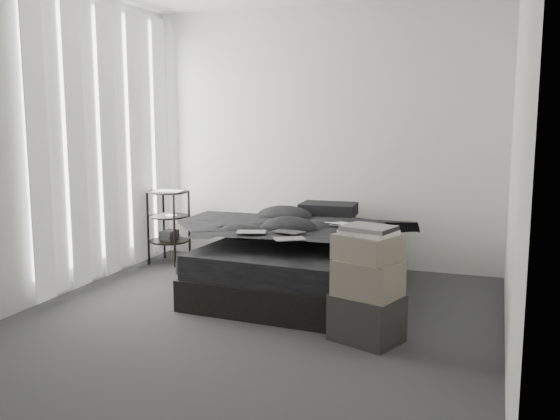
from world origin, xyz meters
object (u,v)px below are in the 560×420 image
(laptop, at_px, (339,217))
(bed, at_px, (300,277))
(side_stand, at_px, (169,227))
(box_lower, at_px, (367,318))

(laptop, bearing_deg, bed, -154.50)
(laptop, distance_m, side_stand, 2.05)
(bed, bearing_deg, box_lower, -47.31)
(bed, relative_size, box_lower, 4.23)
(laptop, xyz_separation_m, side_stand, (-1.95, 0.55, -0.30))
(laptop, xyz_separation_m, box_lower, (0.45, -1.01, -0.51))
(bed, bearing_deg, laptop, 7.50)
(laptop, relative_size, side_stand, 0.40)
(bed, xyz_separation_m, box_lower, (0.80, -0.99, 0.04))
(bed, xyz_separation_m, side_stand, (-1.61, 0.57, 0.25))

